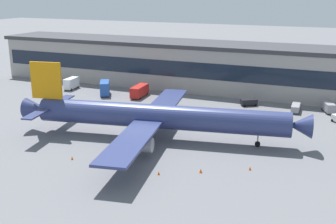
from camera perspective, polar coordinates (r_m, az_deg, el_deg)
name	(u,v)px	position (r m, az deg, el deg)	size (l,w,h in m)	color
ground_plane	(132,133)	(95.69, -4.78, -2.78)	(600.00, 600.00, 0.00)	slate
terminal_building	(204,66)	(137.45, 4.77, 6.19)	(145.46, 18.77, 14.62)	#9E9993
airliner	(156,117)	(90.03, -1.59, -0.61)	(61.60, 53.34, 15.71)	navy
catering_truck	(105,87)	(130.28, -8.43, 3.26)	(5.80, 7.55, 4.15)	#2651A5
follow_me_car	(249,102)	(119.01, 10.71, 1.32)	(4.70, 4.07, 1.85)	black
fuel_truck	(140,91)	(127.04, -3.81, 2.88)	(3.54, 8.62, 3.35)	red
stair_truck	(71,83)	(139.93, -12.81, 3.79)	(2.95, 6.20, 3.55)	white
crew_van	(329,107)	(118.20, 20.67, 0.63)	(3.83, 5.64, 2.55)	gray
belt_loader	(296,107)	(116.58, 16.69, 0.64)	(2.38, 6.50, 1.95)	gray
traffic_cone_0	(201,171)	(75.43, 4.39, -7.82)	(0.59, 0.59, 0.74)	#F2590C
traffic_cone_1	(250,168)	(77.64, 10.89, -7.40)	(0.51, 0.51, 0.64)	#F2590C
traffic_cone_2	(159,173)	(74.45, -1.25, -8.17)	(0.48, 0.48, 0.59)	#F2590C
traffic_cone_3	(72,158)	(82.67, -12.68, -6.03)	(0.49, 0.49, 0.61)	#F2590C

